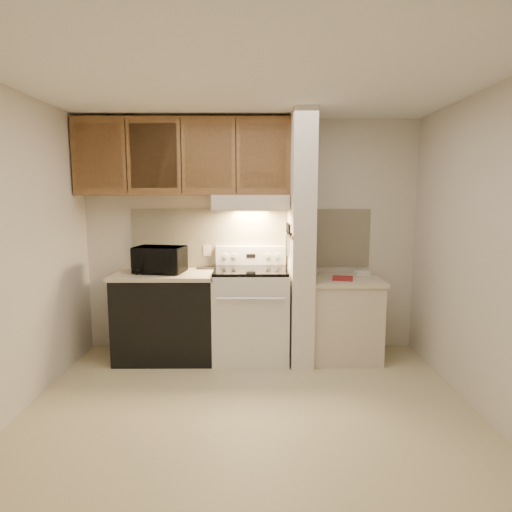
{
  "coord_description": "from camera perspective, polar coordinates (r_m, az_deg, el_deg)",
  "views": [
    {
      "loc": [
        0.03,
        -3.18,
        1.68
      ],
      "look_at": [
        0.05,
        0.75,
        1.14
      ],
      "focal_mm": 30.0,
      "sensor_mm": 36.0,
      "label": 1
    }
  ],
  "objects": [
    {
      "name": "floor",
      "position": [
        3.59,
        -0.82,
        -20.02
      ],
      "size": [
        3.6,
        3.6,
        0.0
      ],
      "primitive_type": "plane",
      "color": "beige",
      "rests_on": "ground"
    },
    {
      "name": "ceiling",
      "position": [
        3.28,
        -0.91,
        22.33
      ],
      "size": [
        3.6,
        3.6,
        0.0
      ],
      "primitive_type": "plane",
      "rotation": [
        3.14,
        0.0,
        0.0
      ],
      "color": "white",
      "rests_on": "wall_back"
    },
    {
      "name": "wall_back",
      "position": [
        4.7,
        -0.68,
        2.62
      ],
      "size": [
        3.6,
        2.5,
        0.02
      ],
      "primitive_type": "cube",
      "rotation": [
        1.57,
        0.0,
        0.0
      ],
      "color": "beige",
      "rests_on": "floor"
    },
    {
      "name": "wall_left",
      "position": [
        3.69,
        -30.05,
        0.1
      ],
      "size": [
        0.02,
        3.0,
        2.5
      ],
      "primitive_type": "cube",
      "color": "beige",
      "rests_on": "floor"
    },
    {
      "name": "wall_right",
      "position": [
        3.66,
        28.59,
        0.14
      ],
      "size": [
        0.02,
        3.0,
        2.5
      ],
      "primitive_type": "cube",
      "color": "beige",
      "rests_on": "floor"
    },
    {
      "name": "backsplash",
      "position": [
        4.68,
        -0.69,
        2.42
      ],
      "size": [
        2.6,
        0.02,
        0.63
      ],
      "primitive_type": "cube",
      "color": "#F9EDC6",
      "rests_on": "wall_back"
    },
    {
      "name": "range_body",
      "position": [
        4.5,
        -0.7,
        -7.86
      ],
      "size": [
        0.76,
        0.65,
        0.92
      ],
      "primitive_type": "cube",
      "color": "silver",
      "rests_on": "floor"
    },
    {
      "name": "oven_window",
      "position": [
        4.18,
        -0.73,
        -8.52
      ],
      "size": [
        0.5,
        0.01,
        0.3
      ],
      "primitive_type": "cube",
      "color": "black",
      "rests_on": "range_body"
    },
    {
      "name": "oven_handle",
      "position": [
        4.09,
        -0.74,
        -5.71
      ],
      "size": [
        0.65,
        0.02,
        0.02
      ],
      "primitive_type": "cylinder",
      "rotation": [
        0.0,
        1.57,
        0.0
      ],
      "color": "silver",
      "rests_on": "range_body"
    },
    {
      "name": "cooktop",
      "position": [
        4.39,
        -0.71,
        -1.89
      ],
      "size": [
        0.74,
        0.64,
        0.03
      ],
      "primitive_type": "cube",
      "color": "black",
      "rests_on": "range_body"
    },
    {
      "name": "range_backguard",
      "position": [
        4.66,
        -0.69,
        0.1
      ],
      "size": [
        0.76,
        0.08,
        0.2
      ],
      "primitive_type": "cube",
      "color": "silver",
      "rests_on": "range_body"
    },
    {
      "name": "range_display",
      "position": [
        4.62,
        -0.69,
        0.03
      ],
      "size": [
        0.1,
        0.01,
        0.04
      ],
      "primitive_type": "cube",
      "color": "black",
      "rests_on": "range_backguard"
    },
    {
      "name": "range_knob_left_outer",
      "position": [
        4.62,
        -4.16,
        0.02
      ],
      "size": [
        0.05,
        0.02,
        0.05
      ],
      "primitive_type": "cylinder",
      "rotation": [
        1.57,
        0.0,
        0.0
      ],
      "color": "silver",
      "rests_on": "range_backguard"
    },
    {
      "name": "range_knob_left_inner",
      "position": [
        4.62,
        -2.92,
        0.02
      ],
      "size": [
        0.05,
        0.02,
        0.05
      ],
      "primitive_type": "cylinder",
      "rotation": [
        1.57,
        0.0,
        0.0
      ],
      "color": "silver",
      "rests_on": "range_backguard"
    },
    {
      "name": "range_knob_right_inner",
      "position": [
        4.62,
        1.55,
        0.02
      ],
      "size": [
        0.05,
        0.02,
        0.05
      ],
      "primitive_type": "cylinder",
      "rotation": [
        1.57,
        0.0,
        0.0
      ],
      "color": "silver",
      "rests_on": "range_backguard"
    },
    {
      "name": "range_knob_right_outer",
      "position": [
        4.62,
        2.78,
        0.02
      ],
      "size": [
        0.05,
        0.02,
        0.05
      ],
      "primitive_type": "cylinder",
      "rotation": [
        1.57,
        0.0,
        0.0
      ],
      "color": "silver",
      "rests_on": "range_backguard"
    },
    {
      "name": "dishwasher_front",
      "position": [
        4.61,
        -11.82,
        -7.98
      ],
      "size": [
        1.0,
        0.63,
        0.87
      ],
      "primitive_type": "cube",
      "color": "black",
      "rests_on": "floor"
    },
    {
      "name": "left_countertop",
      "position": [
        4.51,
        -11.98,
        -2.4
      ],
      "size": [
        1.04,
        0.67,
        0.04
      ],
      "primitive_type": "cube",
      "color": "beige",
      "rests_on": "dishwasher_front"
    },
    {
      "name": "spoon_rest",
      "position": [
        4.63,
        -6.64,
        -1.66
      ],
      "size": [
        0.21,
        0.07,
        0.01
      ],
      "primitive_type": "cube",
      "rotation": [
        0.0,
        0.0,
        -0.01
      ],
      "color": "black",
      "rests_on": "left_countertop"
    },
    {
      "name": "teal_jar",
      "position": [
        4.77,
        -14.67,
        -1.12
      ],
      "size": [
        0.11,
        0.11,
        0.09
      ],
      "primitive_type": "cylinder",
      "rotation": [
        0.0,
        0.0,
        -0.34
      ],
      "color": "#1A565C",
      "rests_on": "left_countertop"
    },
    {
      "name": "outlet",
      "position": [
        4.71,
        -6.53,
        0.75
      ],
      "size": [
        0.08,
        0.01,
        0.12
      ],
      "primitive_type": "cube",
      "color": "beige",
      "rests_on": "backsplash"
    },
    {
      "name": "microwave",
      "position": [
        4.47,
        -12.72,
        -0.48
      ],
      "size": [
        0.54,
        0.4,
        0.27
      ],
      "primitive_type": "imported",
      "rotation": [
        0.0,
        0.0,
        -0.16
      ],
      "color": "black",
      "rests_on": "left_countertop"
    },
    {
      "name": "partition_pillar",
      "position": [
        4.37,
        5.99,
        2.18
      ],
      "size": [
        0.22,
        0.7,
        2.5
      ],
      "primitive_type": "cube",
      "color": "silver",
      "rests_on": "floor"
    },
    {
      "name": "pillar_trim",
      "position": [
        4.36,
        4.48,
        2.84
      ],
      "size": [
        0.01,
        0.7,
        0.04
      ],
      "primitive_type": "cube",
      "color": "brown",
      "rests_on": "partition_pillar"
    },
    {
      "name": "knife_strip",
      "position": [
        4.31,
        4.46,
        3.05
      ],
      "size": [
        0.02,
        0.42,
        0.04
      ],
      "primitive_type": "cube",
      "color": "black",
      "rests_on": "partition_pillar"
    },
    {
      "name": "knife_blade_a",
      "position": [
        4.16,
        4.45,
        1.49
      ],
      "size": [
        0.01,
        0.03,
        0.16
      ],
      "primitive_type": "cube",
      "color": "silver",
      "rests_on": "knife_strip"
    },
    {
      "name": "knife_handle_a",
      "position": [
        4.14,
        4.48,
        3.55
      ],
      "size": [
        0.02,
        0.02,
        0.1
      ],
      "primitive_type": "cylinder",
      "color": "black",
      "rests_on": "knife_strip"
    },
    {
      "name": "knife_blade_b",
      "position": [
        4.24,
        4.36,
        1.48
      ],
      "size": [
        0.01,
        0.04,
        0.18
      ],
      "primitive_type": "cube",
      "color": "silver",
      "rests_on": "knife_strip"
    },
    {
      "name": "knife_handle_b",
      "position": [
        4.22,
        4.39,
        3.63
      ],
      "size": [
        0.02,
        0.02,
        0.1
      ],
      "primitive_type": "cylinder",
      "color": "black",
      "rests_on": "knife_strip"
    },
    {
      "name": "knife_blade_c",
      "position": [
        4.31,
        4.28,
        1.45
      ],
      "size": [
        0.01,
        0.04,
        0.2
      ],
      "primitive_type": "cube",
      "color": "silver",
      "rests_on": "knife_strip"
    },
    {
      "name": "knife_handle_c",
      "position": [
        4.3,
        4.3,
        3.72
      ],
      "size": [
        0.02,
        0.02,
        0.1
      ],
      "primitive_type": "cylinder",
      "color": "black",
      "rests_on": "knife_strip"
    },
    {
      "name": "knife_blade_d",
      "position": [
        4.39,
        4.2,
        1.83
      ],
      "size": [
        0.01,
        0.04,
        0.16
      ],
      "primitive_type": "cube",
      "color": "silver",
      "rests_on": "knife_strip"
    },
    {
      "name": "knife_handle_d",
      "position": [
        4.37,
        4.23,
        3.78
      ],
      "size": [
        0.02,
        0.02,
        0.1
      ],
      "primitive_type": "cylinder",
      "color": "black",
      "rests_on": "knife_strip"
    },
    {
      "name": "knife_blade_e",
      "position": [
        4.46,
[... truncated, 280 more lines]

